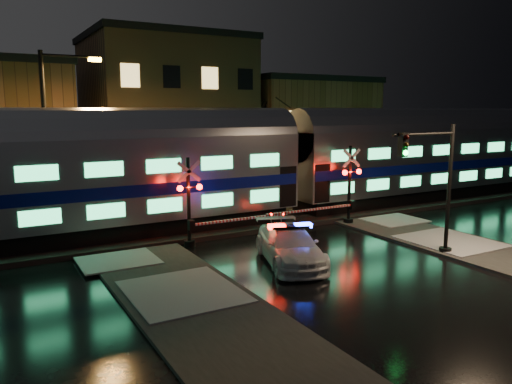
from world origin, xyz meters
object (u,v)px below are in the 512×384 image
Objects in this scene: police_car at (290,245)px; crossing_signal_left at (197,210)px; crossing_signal_right at (345,193)px; streetlight at (52,128)px; traffic_light at (436,188)px.

police_car is 0.95× the size of crossing_signal_left.
crossing_signal_right is 0.67× the size of streetlight.
traffic_light is 18.40m from streetlight.
streetlight is (-13.34, 6.69, 3.41)m from crossing_signal_right.
crossing_signal_right reaches higher than crossing_signal_left.
crossing_signal_right is 1.05× the size of crossing_signal_left.
crossing_signal_right is at bearing 0.03° from crossing_signal_left.
crossing_signal_right is at bearing 90.88° from traffic_light.
police_car is 0.60× the size of streetlight.
crossing_signal_right is (6.16, 4.13, 1.01)m from police_car.
streetlight reaches higher than crossing_signal_right.
police_car is 7.48m from crossing_signal_right.
police_car is 4.78m from crossing_signal_left.
crossing_signal_left is at bearing 136.18° from police_car.
traffic_light is at bearing -3.61° from police_car.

